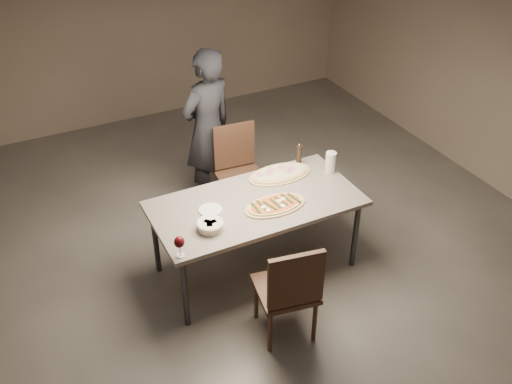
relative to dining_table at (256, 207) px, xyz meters
name	(u,v)px	position (x,y,z in m)	size (l,w,h in m)	color
room	(256,135)	(0.00, 0.00, 0.71)	(7.00, 7.00, 7.00)	#5B554E
dining_table	(256,207)	(0.00, 0.00, 0.00)	(1.80, 0.90, 0.75)	gray
zucchini_pizza	(275,205)	(0.11, -0.14, 0.07)	(0.56, 0.31, 0.05)	tan
ham_pizza	(280,174)	(0.39, 0.28, 0.07)	(0.62, 0.34, 0.04)	tan
bread_basket	(210,225)	(-0.50, -0.18, 0.10)	(0.22, 0.22, 0.08)	#F0E6C2
oil_dish	(272,210)	(0.06, -0.18, 0.07)	(0.14, 0.14, 0.02)	white
pepper_mill_left	(330,163)	(0.83, 0.13, 0.15)	(0.05, 0.05, 0.20)	black
pepper_mill_right	(299,154)	(0.65, 0.38, 0.16)	(0.06, 0.06, 0.22)	black
carafe	(331,162)	(0.83, 0.12, 0.16)	(0.10, 0.10, 0.20)	silver
wine_glass	(179,243)	(-0.83, -0.38, 0.18)	(0.08, 0.08, 0.18)	silver
side_plate	(210,210)	(-0.40, 0.05, 0.06)	(0.20, 0.20, 0.01)	white
chair_near	(290,288)	(-0.15, -0.86, -0.16)	(0.52, 0.52, 0.95)	#40281B
chair_far	(238,167)	(0.25, 0.90, -0.16)	(0.49, 0.49, 0.96)	#40281B
diner	(208,129)	(0.07, 1.23, 0.16)	(0.62, 0.41, 1.70)	black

